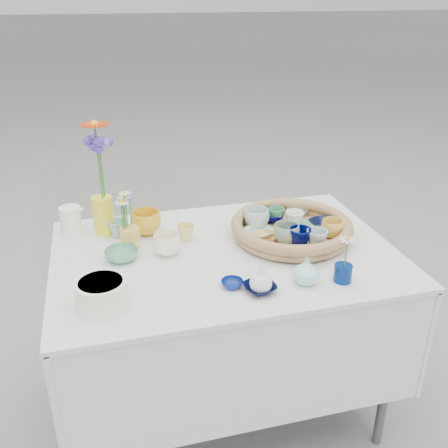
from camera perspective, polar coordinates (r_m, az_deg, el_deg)
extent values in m
plane|color=gray|center=(2.32, 0.13, -20.01)|extent=(80.00, 80.00, 0.00)
imported|color=#01005F|center=(2.07, 5.43, 0.86)|extent=(0.13, 0.13, 0.03)
imported|color=black|center=(2.04, 11.46, -0.07)|extent=(0.14, 0.14, 0.03)
imported|color=#E1BE49|center=(1.96, 12.27, -0.51)|extent=(0.12, 0.12, 0.07)
imported|color=#64AA81|center=(2.00, 8.50, -0.35)|extent=(0.12, 0.12, 0.03)
imported|color=#8BA389|center=(1.88, 7.16, -1.13)|extent=(0.12, 0.12, 0.08)
imported|color=#A5D3C4|center=(1.94, 4.08, -0.98)|extent=(0.13, 0.13, 0.03)
imported|color=silver|center=(1.99, 3.77, 0.64)|extent=(0.13, 0.13, 0.08)
imported|color=white|center=(2.01, 8.06, 0.48)|extent=(0.09, 0.09, 0.07)
imported|color=#95B8CF|center=(2.13, 8.36, 1.37)|extent=(0.11, 0.11, 0.03)
imported|color=#000643|center=(1.86, 8.66, -1.59)|extent=(0.10, 0.10, 0.08)
imported|color=#E0AB5B|center=(1.90, 4.73, -1.60)|extent=(0.11, 0.11, 0.03)
imported|color=#A3C4BE|center=(1.86, 10.56, -1.73)|extent=(0.10, 0.10, 0.07)
imported|color=#3E8E59|center=(2.05, 5.97, 1.01)|extent=(0.09, 0.09, 0.06)
imported|color=gold|center=(2.00, -8.91, 0.16)|extent=(0.15, 0.15, 0.09)
imported|color=#EDD472|center=(1.94, -4.38, -0.97)|extent=(0.07, 0.07, 0.06)
imported|color=#57A077|center=(1.84, -11.60, -3.45)|extent=(0.16, 0.16, 0.04)
imported|color=white|center=(1.84, -6.57, -2.28)|extent=(0.13, 0.13, 0.08)
imported|color=navy|center=(1.65, 0.94, -6.83)|extent=(0.08, 0.08, 0.02)
imported|color=#89BDAD|center=(2.01, -12.06, -0.48)|extent=(0.09, 0.09, 0.07)
imported|color=black|center=(1.63, 4.12, -7.29)|extent=(0.12, 0.12, 0.02)
imported|color=#A1EFE9|center=(1.67, 9.37, -5.28)|extent=(0.11, 0.11, 0.09)
cylinder|color=#021C5B|center=(1.71, 13.43, -5.48)|extent=(0.08, 0.08, 0.06)
cylinder|color=yellow|center=(2.03, -13.63, 0.99)|extent=(0.09, 0.09, 0.15)
cylinder|color=#EBB74B|center=(1.91, -10.65, -1.52)|extent=(0.09, 0.09, 0.08)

